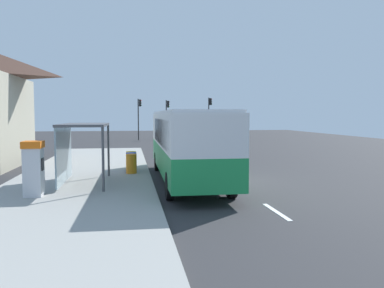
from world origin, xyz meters
TOP-DOWN VIEW (x-y plane):
  - ground_plane at (0.00, 14.00)m, footprint 56.00×92.00m
  - sidewalk_platform at (-6.40, 2.00)m, footprint 6.20×30.00m
  - lane_stripe_seg_0 at (0.25, -6.00)m, footprint 0.16×2.20m
  - lane_stripe_seg_1 at (0.25, -1.00)m, footprint 0.16×2.20m
  - lane_stripe_seg_2 at (0.25, 4.00)m, footprint 0.16×2.20m
  - lane_stripe_seg_3 at (0.25, 9.00)m, footprint 0.16×2.20m
  - lane_stripe_seg_4 at (0.25, 14.00)m, footprint 0.16×2.20m
  - lane_stripe_seg_5 at (0.25, 19.00)m, footprint 0.16×2.20m
  - lane_stripe_seg_6 at (0.25, 24.00)m, footprint 0.16×2.20m
  - lane_stripe_seg_7 at (0.25, 29.00)m, footprint 0.16×2.20m
  - bus at (-1.71, 0.01)m, footprint 2.63×11.03m
  - white_van at (2.20, 18.64)m, footprint 2.13×5.24m
  - sedan_near at (2.30, 37.79)m, footprint 1.89×4.43m
  - ticket_machine at (-7.61, -3.15)m, footprint 0.66×0.76m
  - recycling_bin_orange at (-4.20, 1.83)m, footprint 0.52×0.52m
  - recycling_bin_blue at (-4.20, 2.53)m, footprint 0.52×0.52m
  - recycling_bin_yellow at (-4.20, 3.23)m, footprint 0.52×0.52m
  - traffic_light_near_side at (5.50, 30.11)m, footprint 0.49×0.28m
  - traffic_light_far_side at (-3.10, 30.91)m, footprint 0.49×0.28m
  - traffic_light_median at (0.40, 31.71)m, footprint 0.49×0.28m
  - bus_shelter at (-6.41, -0.80)m, footprint 1.80×4.00m

SIDE VIEW (x-z plane):
  - ground_plane at x=0.00m, z-range -0.04..0.00m
  - lane_stripe_seg_0 at x=0.25m, z-range 0.00..0.01m
  - lane_stripe_seg_1 at x=0.25m, z-range 0.00..0.01m
  - lane_stripe_seg_2 at x=0.25m, z-range 0.00..0.01m
  - lane_stripe_seg_3 at x=0.25m, z-range 0.00..0.01m
  - lane_stripe_seg_4 at x=0.25m, z-range 0.00..0.01m
  - lane_stripe_seg_5 at x=0.25m, z-range 0.00..0.01m
  - lane_stripe_seg_6 at x=0.25m, z-range 0.00..0.01m
  - lane_stripe_seg_7 at x=0.25m, z-range 0.00..0.01m
  - sidewalk_platform at x=-6.40m, z-range 0.00..0.18m
  - recycling_bin_orange at x=-4.20m, z-range 0.18..1.13m
  - recycling_bin_blue at x=-4.20m, z-range 0.18..1.13m
  - recycling_bin_yellow at x=-4.20m, z-range 0.18..1.13m
  - sedan_near at x=2.30m, z-range 0.03..1.55m
  - ticket_machine at x=-7.61m, z-range 0.20..2.14m
  - white_van at x=2.20m, z-range 0.19..2.49m
  - bus at x=-1.71m, z-range 0.24..3.45m
  - bus_shelter at x=-6.41m, z-range 0.85..3.35m
  - traffic_light_median at x=0.40m, z-range 0.81..5.72m
  - traffic_light_far_side at x=-3.10m, z-range 0.83..5.84m
  - traffic_light_near_side at x=5.50m, z-range 0.85..6.04m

